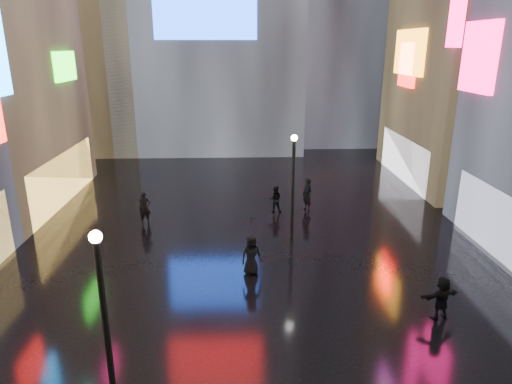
{
  "coord_description": "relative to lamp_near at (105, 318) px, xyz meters",
  "views": [
    {
      "loc": [
        -0.48,
        -0.79,
        9.15
      ],
      "look_at": [
        0.0,
        12.0,
        5.0
      ],
      "focal_mm": 32.0,
      "sensor_mm": 36.0,
      "label": 1
    }
  ],
  "objects": [
    {
      "name": "pedestrian_6",
      "position": [
        -1.81,
        13.39,
        -2.06
      ],
      "size": [
        0.76,
        0.65,
        1.77
      ],
      "primitive_type": "imported",
      "rotation": [
        0.0,
        0.0,
        0.41
      ],
      "color": "black",
      "rests_on": "ground"
    },
    {
      "name": "pedestrian_7",
      "position": [
        5.26,
        14.96,
        -2.17
      ],
      "size": [
        0.81,
        0.66,
        1.55
      ],
      "primitive_type": "imported",
      "rotation": [
        0.0,
        0.0,
        3.03
      ],
      "color": "black",
      "rests_on": "ground"
    },
    {
      "name": "lamp_far",
      "position": [
        5.78,
        11.14,
        0.0
      ],
      "size": [
        0.3,
        0.3,
        5.2
      ],
      "color": "black",
      "rests_on": "ground"
    },
    {
      "name": "pedestrian_8",
      "position": [
        7.12,
        15.15,
        -1.99
      ],
      "size": [
        0.75,
        0.83,
        1.9
      ],
      "primitive_type": "imported",
      "rotation": [
        0.0,
        0.0,
        5.25
      ],
      "color": "black",
      "rests_on": "ground"
    },
    {
      "name": "pedestrian_4",
      "position": [
        3.69,
        7.58,
        -2.08
      ],
      "size": [
        0.97,
        0.77,
        1.72
      ],
      "primitive_type": "imported",
      "rotation": [
        0.0,
        0.0,
        0.3
      ],
      "color": "black",
      "rests_on": "ground"
    },
    {
      "name": "lamp_near",
      "position": [
        0.0,
        0.0,
        0.0
      ],
      "size": [
        0.3,
        0.3,
        5.2
      ],
      "color": "black",
      "rests_on": "ground"
    },
    {
      "name": "umbrella_2",
      "position": [
        3.69,
        7.58,
        -0.8
      ],
      "size": [
        1.31,
        1.31,
        0.84
      ],
      "primitive_type": "imported",
      "rotation": [
        0.0,
        0.0,
        3.95
      ],
      "color": "black",
      "rests_on": "pedestrian_4"
    },
    {
      "name": "pedestrian_5",
      "position": [
        10.19,
        4.09,
        -2.15
      ],
      "size": [
        1.55,
        0.82,
        1.59
      ],
      "primitive_type": "imported",
      "rotation": [
        0.0,
        0.0,
        3.39
      ],
      "color": "black",
      "rests_on": "ground"
    },
    {
      "name": "ground",
      "position": [
        3.72,
        11.27,
        -2.94
      ],
      "size": [
        140.0,
        140.0,
        0.0
      ],
      "primitive_type": "plane",
      "color": "black",
      "rests_on": "ground"
    }
  ]
}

